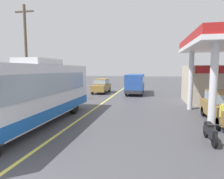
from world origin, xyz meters
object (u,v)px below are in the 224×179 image
at_px(motorcycle_parked_forecourt, 210,132).
at_px(coach_bus_main, 30,95).
at_px(pedestrian_near_pump, 215,108).
at_px(car_trailing_behind_bus, 101,85).
at_px(minibus_opposing_lane, 135,82).

bearing_deg(motorcycle_parked_forecourt, coach_bus_main, 176.79).
relative_size(pedestrian_near_pump, car_trailing_behind_bus, 0.40).
xyz_separation_m(motorcycle_parked_forecourt, car_trailing_behind_bus, (-8.81, 15.49, 0.57)).
bearing_deg(motorcycle_parked_forecourt, car_trailing_behind_bus, 119.62).
relative_size(motorcycle_parked_forecourt, pedestrian_near_pump, 1.08).
distance_m(coach_bus_main, pedestrian_near_pump, 10.12).
height_order(minibus_opposing_lane, pedestrian_near_pump, minibus_opposing_lane).
relative_size(coach_bus_main, pedestrian_near_pump, 6.65).
bearing_deg(motorcycle_parked_forecourt, minibus_opposing_lane, 105.91).
xyz_separation_m(coach_bus_main, pedestrian_near_pump, (9.84, 2.26, -0.79)).
height_order(coach_bus_main, minibus_opposing_lane, coach_bus_main).
relative_size(coach_bus_main, car_trailing_behind_bus, 2.63).
bearing_deg(pedestrian_near_pump, minibus_opposing_lane, 113.04).
xyz_separation_m(pedestrian_near_pump, car_trailing_behind_bus, (-9.81, 12.73, 0.08)).
relative_size(coach_bus_main, motorcycle_parked_forecourt, 6.13).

